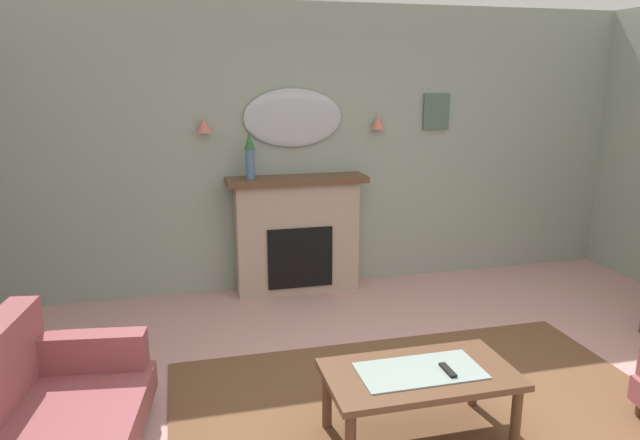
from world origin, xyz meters
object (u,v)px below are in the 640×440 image
Objects in this scene: wall_sconce_right at (378,122)px; coffee_table at (420,380)px; mantel_vase_centre at (250,154)px; framed_picture at (436,112)px; wall_sconce_left at (204,125)px; tv_remote at (448,371)px; floral_couch at (19,438)px; fireplace at (297,236)px; wall_mirror at (293,118)px.

coffee_table is at bearing -104.13° from wall_sconce_right.
framed_picture reaches higher than mantel_vase_centre.
wall_sconce_left is (-0.40, 0.12, 0.26)m from mantel_vase_centre.
tv_remote is at bearing -19.26° from coffee_table.
wall_sconce_left is at bearing 66.95° from floral_couch.
fireplace is 0.75× the size of floral_couch.
wall_sconce_left is 0.13× the size of coffee_table.
wall_mirror reaches higher than wall_sconce_left.
wall_sconce_right is 0.08× the size of floral_couch.
wall_sconce_left is at bearing 163.30° from mantel_vase_centre.
wall_sconce_right is at bearing 6.16° from fireplace.
wall_mirror is at bearing 93.59° from coffee_table.
floral_couch is at bearing -126.33° from wall_mirror.
floral_couch is at bearing 177.04° from tv_remote.
fireplace is at bearing -6.16° from wall_sconce_left.
framed_picture is 0.33× the size of coffee_table.
framed_picture is (1.50, 0.15, 1.18)m from fireplace.
floral_couch is at bearing -127.83° from fireplace.
wall_sconce_right is at bearing 42.98° from floral_couch.
wall_sconce_left is 0.88× the size of tv_remote.
framed_picture reaches higher than wall_sconce_left.
fireplace is at bearing -173.84° from wall_sconce_right.
wall_sconce_right reaches higher than coffee_table.
wall_mirror reaches higher than fireplace.
wall_mirror reaches higher than floral_couch.
floral_couch is (-1.97, -2.68, -1.39)m from wall_mirror.
fireplace reaches higher than coffee_table.
framed_picture is (0.65, 0.06, 0.09)m from wall_sconce_right.
framed_picture is at bearing 67.17° from tv_remote.
coffee_table is 2.14m from floral_couch.
tv_remote is at bearing -2.96° from floral_couch.
mantel_vase_centre is at bearing 58.80° from floral_couch.
framed_picture reaches higher than fireplace.
mantel_vase_centre is (-0.45, -0.03, 0.82)m from fireplace.
wall_mirror is 0.53× the size of floral_couch.
tv_remote is (1.17, -2.74, -1.21)m from wall_sconce_left.
fireplace is at bearing 96.87° from tv_remote.
wall_sconce_left is 3.15m from coffee_table.
mantel_vase_centre is 1.22× the size of framed_picture.
framed_picture is at bearing 5.77° from fireplace.
framed_picture is 3.31m from tv_remote.
coffee_table is (0.62, -2.57, -1.01)m from mantel_vase_centre.
mantel_vase_centre is 3.13× the size of wall_sconce_left.
fireplace is 2.67m from tv_remote.
wall_sconce_left is at bearing 113.08° from tv_remote.
floral_couch is (-2.14, 0.07, -0.06)m from coffee_table.
mantel_vase_centre is 2.83m from coffee_table.
floral_couch is (-1.52, -2.51, -1.08)m from mantel_vase_centre.
coffee_table is (0.17, -2.60, -0.19)m from fireplace.
wall_sconce_left reaches higher than fireplace.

